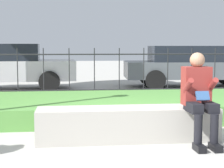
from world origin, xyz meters
name	(u,v)px	position (x,y,z in m)	size (l,w,h in m)	color
ground_plane	(136,140)	(0.00, 0.00, 0.00)	(60.00, 60.00, 0.00)	#B2AFA8
stone_bench	(128,126)	(-0.12, 0.00, 0.21)	(2.62, 0.58, 0.48)	#ADA89E
person_seated_reader	(199,94)	(0.82, -0.33, 0.70)	(0.42, 0.73, 1.28)	black
grass_berm	(118,106)	(0.00, 2.02, 0.17)	(8.33, 2.64, 0.34)	#569342
iron_fence	(107,73)	(0.00, 4.11, 0.70)	(6.33, 0.03, 1.32)	#232326
car_parked_left	(5,66)	(-2.93, 6.74, 0.76)	(4.32, 2.05, 1.44)	#B7B7BC
car_parked_right	(192,65)	(3.14, 6.82, 0.74)	(4.67, 2.18, 1.38)	#4C5156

